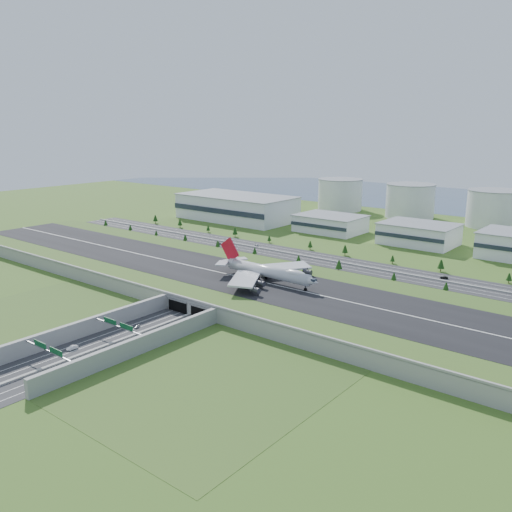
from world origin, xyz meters
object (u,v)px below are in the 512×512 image
Objects in this scene: car_0 at (137,326)px; car_5 at (444,278)px; car_2 at (173,330)px; car_4 at (219,243)px; car_1 at (72,348)px; car_7 at (256,245)px; boeing_747 at (267,271)px; fuel_tank_a at (340,195)px; car_3 at (34,386)px.

car_0 is 199.45m from car_5.
car_4 reaches higher than car_2.
car_5 reaches higher than car_2.
car_1 is 1.12× the size of car_7.
car_4 reaches higher than car_7.
boeing_747 is 75.25m from car_2.
car_2 is (-0.10, -74.02, -13.56)m from boeing_747.
fuel_tank_a is 214.96m from car_7.
car_1 is (-19.09, -116.88, -13.42)m from boeing_747.
car_1 is at bearing 40.37° from car_7.
boeing_747 is 130.90m from car_7.
car_4 reaches higher than car_0.
car_4 is 32.09m from car_7.
boeing_747 is 14.24× the size of car_1.
fuel_tank_a is at bearing -4.52° from car_4.
car_0 is 191.92m from car_7.
car_3 reaches higher than car_7.
boeing_747 is 14.29× the size of car_5.
car_2 is 0.99× the size of car_5.
car_1 is 1.00× the size of car_5.
car_2 is at bearing 49.65° from car_7.
boeing_747 is 120.57m from car_5.
car_1 is 232.23m from car_5.
car_7 is (-86.24, 97.52, -13.60)m from boeing_747.
car_1 reaches higher than car_2.
car_1 is at bearing 91.02° from car_2.
boeing_747 is 84.66m from car_0.
boeing_747 is 142.48m from car_4.
car_2 is at bearing 3.80° from car_0.
car_2 is 185.37m from car_5.
car_4 is at bearing 100.66° from car_0.
car_4 is (-114.83, 157.15, 0.08)m from car_2.
car_4 is at bearing -28.93° from car_2.
fuel_tank_a is 333.81m from boeing_747.
fuel_tank_a is at bearing -150.66° from car_5.
boeing_747 is 14.64× the size of car_3.
car_1 reaches higher than car_4.
car_2 is (18.99, 42.87, -0.14)m from car_1.
car_5 is at bearing 56.94° from boeing_747.
car_3 is at bearing -87.44° from boeing_747.
car_0 is at bearing 88.17° from car_1.
car_3 is 1.09× the size of car_4.
car_5 is (87.98, 214.92, -0.00)m from car_1.
car_1 is 46.88m from car_2.
car_4 is at bearing 146.16° from boeing_747.
car_5 is at bearing 44.40° from car_0.
car_3 is at bearing 42.73° from car_7.
car_4 is 0.90× the size of car_5.
car_7 is (-67.16, 214.41, -0.18)m from car_1.
car_0 is at bearing -100.10° from boeing_747.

